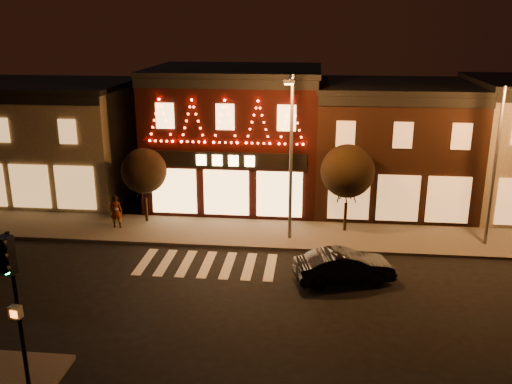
% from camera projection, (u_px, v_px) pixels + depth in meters
% --- Properties ---
extents(ground, '(120.00, 120.00, 0.00)m').
position_uv_depth(ground, '(188.00, 306.00, 22.57)').
color(ground, black).
rests_on(ground, ground).
extents(sidewalk_far, '(44.00, 4.00, 0.15)m').
position_uv_depth(sidewalk_far, '(258.00, 233.00, 29.94)').
color(sidewalk_far, '#47423D').
rests_on(sidewalk_far, ground).
extents(building_left, '(12.20, 8.28, 7.30)m').
position_uv_depth(building_left, '(37.00, 139.00, 36.08)').
color(building_left, '#655D47').
rests_on(building_left, ground).
extents(building_pulp, '(10.20, 8.34, 8.30)m').
position_uv_depth(building_pulp, '(236.00, 135.00, 34.59)').
color(building_pulp, black).
rests_on(building_pulp, ground).
extents(building_right_a, '(9.20, 8.28, 7.50)m').
position_uv_depth(building_right_a, '(392.00, 145.00, 33.76)').
color(building_right_a, '#341B12').
rests_on(building_right_a, ground).
extents(traffic_signal_near, '(0.41, 0.54, 5.12)m').
position_uv_depth(traffic_signal_near, '(12.00, 282.00, 16.28)').
color(traffic_signal_near, black).
rests_on(traffic_signal_near, sidewalk_near).
extents(streetlamp_mid, '(0.54, 1.92, 8.40)m').
position_uv_depth(streetlamp_mid, '(291.00, 146.00, 27.47)').
color(streetlamp_mid, '#59595E').
rests_on(streetlamp_mid, sidewalk_far).
extents(streetlamp_right, '(0.61, 1.83, 7.95)m').
position_uv_depth(streetlamp_right, '(499.00, 155.00, 26.80)').
color(streetlamp_right, '#59595E').
rests_on(streetlamp_right, sidewalk_far).
extents(tree_left, '(2.50, 2.50, 4.18)m').
position_uv_depth(tree_left, '(144.00, 171.00, 30.72)').
color(tree_left, black).
rests_on(tree_left, sidewalk_far).
extents(tree_right, '(2.82, 2.82, 4.72)m').
position_uv_depth(tree_right, '(348.00, 171.00, 29.23)').
color(tree_right, black).
rests_on(tree_right, sidewalk_far).
extents(dark_sedan, '(4.58, 2.64, 1.43)m').
position_uv_depth(dark_sedan, '(344.00, 267.00, 24.45)').
color(dark_sedan, black).
rests_on(dark_sedan, ground).
extents(pedestrian, '(0.70, 0.49, 1.84)m').
position_uv_depth(pedestrian, '(116.00, 211.00, 30.35)').
color(pedestrian, gray).
rests_on(pedestrian, sidewalk_far).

